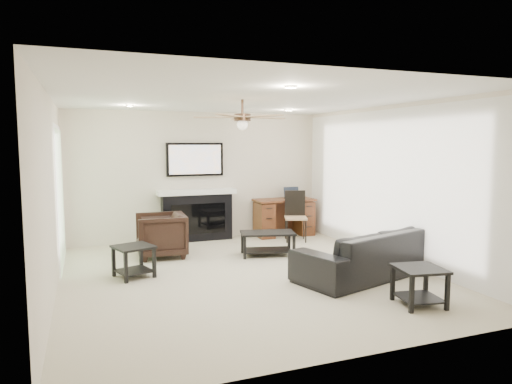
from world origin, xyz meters
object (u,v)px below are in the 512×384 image
armchair (161,235)px  coffee_table (268,244)px  fireplace_unit (197,192)px  desk (284,217)px  sofa (368,253)px

armchair → coffee_table: 1.79m
fireplace_unit → desk: bearing=-5.1°
coffee_table → fireplace_unit: (-0.83, 1.60, 0.75)m
sofa → armchair: size_ratio=2.82×
armchair → desk: desk is taller
fireplace_unit → desk: size_ratio=1.57×
desk → coffee_table: bearing=-123.4°
sofa → coffee_table: 1.84m
sofa → desk: size_ratio=1.86×
armchair → desk: 2.80m
sofa → armchair: armchair is taller
coffee_table → fireplace_unit: 1.96m
fireplace_unit → sofa: bearing=-61.6°
sofa → fireplace_unit: 3.69m
fireplace_unit → desk: (1.78, -0.16, -0.57)m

